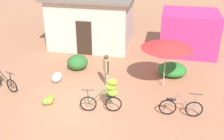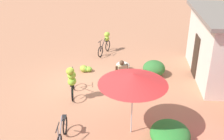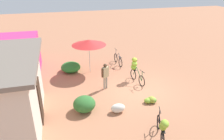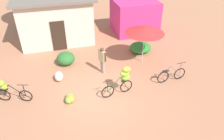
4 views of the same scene
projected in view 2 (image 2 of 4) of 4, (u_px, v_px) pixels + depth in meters
ground_plane at (83, 85)px, 12.38m from camera, size 60.00×60.00×0.00m
hedge_bush_front_left at (154, 68)px, 13.14m from camera, size 1.07×1.08×0.76m
hedge_bush_front_right at (170, 134)px, 8.79m from camera, size 1.43×1.32×0.62m
market_umbrella at (133, 79)px, 8.47m from camera, size 2.24×2.24×2.26m
bicycle_leftmost at (106, 41)px, 15.76m from camera, size 1.60×0.63×1.17m
bicycle_near_pile at (72, 79)px, 11.01m from camera, size 1.65×0.46×1.47m
bicycle_center_loaded at (62, 134)px, 8.71m from camera, size 1.67×0.19×1.02m
banana_pile_on_ground at (85, 69)px, 13.65m from camera, size 0.49×0.68×0.32m
produce_sack at (123, 66)px, 13.81m from camera, size 0.47×0.72×0.44m
person_vendor at (122, 74)px, 11.31m from camera, size 0.38×0.50×1.56m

